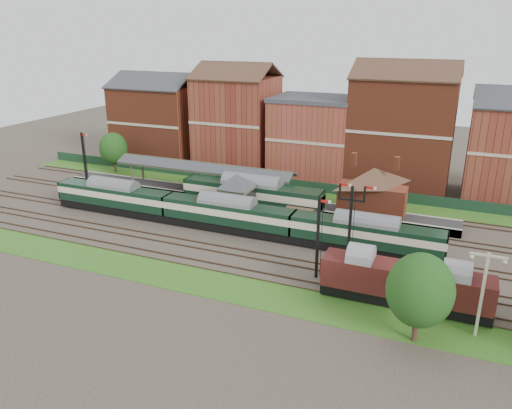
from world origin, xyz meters
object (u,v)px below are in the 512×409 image
at_px(signal_box, 237,197).
at_px(goods_van_a, 359,274).
at_px(platform_railcar, 252,195).
at_px(semaphore_bracket, 351,219).
at_px(dmu_train, 227,214).

xyz_separation_m(signal_box, goods_van_a, (17.41, -12.25, -1.02)).
relative_size(signal_box, platform_railcar, 0.33).
distance_m(signal_box, semaphore_bracket, 16.16).
xyz_separation_m(signal_box, platform_railcar, (0.63, 3.25, -0.74)).
relative_size(signal_box, goods_van_a, 0.95).
xyz_separation_m(platform_railcar, goods_van_a, (16.77, -15.50, -0.28)).
bearing_deg(platform_railcar, dmu_train, -92.91).
xyz_separation_m(semaphore_bracket, platform_railcar, (-14.41, 9.00, -2.18)).
relative_size(dmu_train, goods_van_a, 7.58).
xyz_separation_m(dmu_train, platform_railcar, (0.33, 6.50, 0.29)).
bearing_deg(goods_van_a, semaphore_bracket, 110.01).
height_order(signal_box, goods_van_a, signal_box).
relative_size(platform_railcar, goods_van_a, 2.89).
bearing_deg(semaphore_bracket, signal_box, 159.08).
relative_size(signal_box, dmu_train, 0.13).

